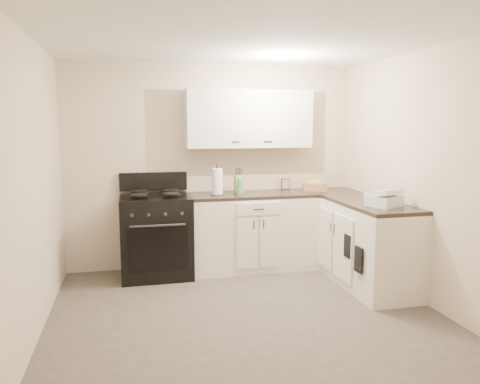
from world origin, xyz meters
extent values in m
plane|color=#473F38|center=(0.00, 0.00, 0.00)|extent=(3.60, 3.60, 0.00)
plane|color=white|center=(0.00, 0.00, 2.50)|extent=(3.60, 3.60, 0.00)
plane|color=beige|center=(0.00, 1.80, 1.25)|extent=(3.60, 0.00, 3.60)
plane|color=beige|center=(1.80, 0.00, 1.25)|extent=(0.00, 3.60, 3.60)
plane|color=beige|center=(-1.80, 0.00, 1.25)|extent=(0.00, 3.60, 3.60)
plane|color=beige|center=(0.00, -1.80, 1.25)|extent=(3.60, 0.00, 3.60)
cube|color=white|center=(0.43, 1.50, 0.45)|extent=(1.55, 0.60, 0.90)
cube|color=white|center=(1.50, 0.85, 0.45)|extent=(0.60, 1.90, 0.90)
cube|color=black|center=(0.43, 1.50, 0.92)|extent=(1.55, 0.60, 0.04)
cube|color=black|center=(1.50, 0.85, 0.92)|extent=(0.60, 1.90, 0.04)
cube|color=silver|center=(0.43, 1.65, 1.84)|extent=(1.55, 0.30, 0.70)
cube|color=black|center=(-0.74, 1.48, 0.46)|extent=(0.81, 0.69, 0.98)
cube|color=tan|center=(0.28, 1.58, 1.05)|extent=(0.10, 0.09, 0.22)
cylinder|color=white|center=(-0.01, 1.47, 1.10)|extent=(0.15, 0.15, 0.32)
cylinder|color=green|center=(0.26, 1.45, 1.04)|extent=(0.08, 0.08, 0.20)
cube|color=black|center=(0.94, 1.73, 1.01)|extent=(0.12, 0.04, 0.14)
cube|color=tan|center=(1.27, 1.57, 0.99)|extent=(0.35, 0.28, 0.10)
cube|color=white|center=(1.51, 0.29, 0.99)|extent=(0.38, 0.37, 0.11)
cube|color=black|center=(1.18, 0.17, 0.43)|extent=(0.02, 0.15, 0.26)
cube|color=black|center=(1.18, 0.42, 0.51)|extent=(0.02, 0.14, 0.24)
camera|label=1|loc=(-1.02, -3.95, 1.76)|focal=35.00mm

